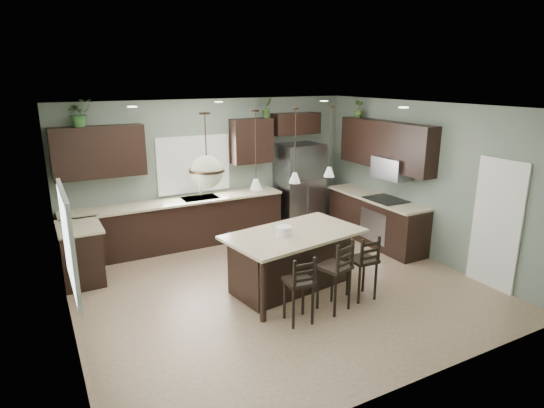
{
  "coord_description": "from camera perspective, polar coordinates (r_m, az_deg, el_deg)",
  "views": [
    {
      "loc": [
        -3.21,
        -5.76,
        3.22
      ],
      "look_at": [
        0.1,
        0.4,
        1.25
      ],
      "focal_mm": 30.0,
      "sensor_mm": 36.0,
      "label": 1
    }
  ],
  "objects": [
    {
      "name": "wall_oven_front",
      "position": [
        8.92,
        12.5,
        -2.75
      ],
      "size": [
        0.01,
        0.72,
        0.6
      ],
      "primitive_type": "cube",
      "color": "gray",
      "rests_on": "right_lower_cabs"
    },
    {
      "name": "sink_inset",
      "position": [
        8.95,
        -9.0,
        0.76
      ],
      "size": [
        0.7,
        0.45,
        0.01
      ],
      "primitive_type": "cube",
      "color": "gray",
      "rests_on": "back_countertop"
    },
    {
      "name": "back_countertop",
      "position": [
        8.83,
        -11.75,
        0.3
      ],
      "size": [
        4.2,
        0.66,
        0.04
      ],
      "primitive_type": "cube",
      "color": "beige",
      "rests_on": "back_lower_cabs"
    },
    {
      "name": "cooktop",
      "position": [
        8.96,
        14.07,
        0.55
      ],
      "size": [
        0.58,
        0.75,
        0.02
      ],
      "primitive_type": "cube",
      "color": "black",
      "rests_on": "right_countertop"
    },
    {
      "name": "bar_stool_center",
      "position": [
        6.51,
        7.81,
        -8.79
      ],
      "size": [
        0.48,
        0.48,
        1.07
      ],
      "primitive_type": "cube",
      "rotation": [
        0.0,
        0.0,
        0.26
      ],
      "color": "black",
      "rests_on": "ground"
    },
    {
      "name": "plant_right_wall",
      "position": [
        9.6,
        10.81,
        11.62
      ],
      "size": [
        0.24,
        0.24,
        0.35
      ],
      "primitive_type": "imported",
      "rotation": [
        0.0,
        0.0,
        -0.29
      ],
      "color": "#385726",
      "rests_on": "right_upper_cabs"
    },
    {
      "name": "bar_stool_left",
      "position": [
        6.17,
        3.36,
        -10.56
      ],
      "size": [
        0.4,
        0.4,
        0.98
      ],
      "primitive_type": "cube",
      "rotation": [
        0.0,
        0.0,
        -0.09
      ],
      "color": "black",
      "rests_on": "ground"
    },
    {
      "name": "pendant_center",
      "position": [
        6.61,
        2.93,
        7.28
      ],
      "size": [
        0.17,
        0.17,
        1.1
      ],
      "primitive_type": null,
      "color": "white",
      "rests_on": "room_shell"
    },
    {
      "name": "right_countertop",
      "position": [
        9.16,
        12.92,
        0.8
      ],
      "size": [
        0.66,
        2.35,
        0.04
      ],
      "primitive_type": "cube",
      "color": "beige",
      "rests_on": "right_lower_cabs"
    },
    {
      "name": "serving_dish",
      "position": [
        6.79,
        1.49,
        -3.4
      ],
      "size": [
        0.24,
        0.24,
        0.14
      ],
      "primitive_type": "cylinder",
      "color": "silver",
      "rests_on": "kitchen_island"
    },
    {
      "name": "fridge_header",
      "position": [
        9.8,
        3.03,
        10.04
      ],
      "size": [
        1.05,
        0.34,
        0.45
      ],
      "primitive_type": "cube",
      "color": "black",
      "rests_on": "room_shell"
    },
    {
      "name": "pantry_door",
      "position": [
        7.8,
        26.34,
        -2.34
      ],
      "size": [
        0.04,
        0.82,
        2.04
      ],
      "primitive_type": "cube",
      "color": "white",
      "rests_on": "ground"
    },
    {
      "name": "ground",
      "position": [
        7.34,
        0.8,
        -10.3
      ],
      "size": [
        6.0,
        6.0,
        0.0
      ],
      "primitive_type": "plane",
      "color": "#9E8466",
      "rests_on": "ground"
    },
    {
      "name": "plant_back_left",
      "position": [
        8.37,
        -23.06,
        10.46
      ],
      "size": [
        0.5,
        0.47,
        0.46
      ],
      "primitive_type": "imported",
      "rotation": [
        0.0,
        0.0,
        0.31
      ],
      "color": "#295023",
      "rests_on": "back_upper_left"
    },
    {
      "name": "pendant_right",
      "position": [
        7.08,
        7.31,
        7.74
      ],
      "size": [
        0.17,
        0.17,
        1.1
      ],
      "primitive_type": null,
      "color": "white",
      "rests_on": "room_shell"
    },
    {
      "name": "pendant_left",
      "position": [
        6.19,
        -2.07,
        6.71
      ],
      "size": [
        0.17,
        0.17,
        1.1
      ],
      "primitive_type": null,
      "color": "silver",
      "rests_on": "room_shell"
    },
    {
      "name": "right_upper_cabs",
      "position": [
        9.06,
        14.04,
        7.22
      ],
      "size": [
        0.34,
        2.35,
        0.9
      ],
      "primitive_type": "cube",
      "color": "black",
      "rests_on": "room_shell"
    },
    {
      "name": "back_upper_left",
      "position": [
        8.5,
        -20.89,
        6.12
      ],
      "size": [
        1.55,
        0.34,
        0.9
      ],
      "primitive_type": "cube",
      "color": "black",
      "rests_on": "room_shell"
    },
    {
      "name": "room_shell",
      "position": [
        6.76,
        0.86,
        2.74
      ],
      "size": [
        6.0,
        6.0,
        6.0
      ],
      "color": "slate",
      "rests_on": "ground"
    },
    {
      "name": "left_return_countertop",
      "position": [
        7.82,
        -23.09,
        -2.67
      ],
      "size": [
        0.66,
        0.96,
        0.04
      ],
      "primitive_type": "cube",
      "color": "beige",
      "rests_on": "left_return_cabs"
    },
    {
      "name": "window_back",
      "position": [
        9.1,
        -9.81,
        4.94
      ],
      "size": [
        1.35,
        0.02,
        1.0
      ],
      "primitive_type": "cube",
      "color": "white",
      "rests_on": "room_shell"
    },
    {
      "name": "back_upper_right",
      "position": [
        9.34,
        -2.57,
        7.91
      ],
      "size": [
        0.85,
        0.34,
        0.9
      ],
      "primitive_type": "cube",
      "color": "black",
      "rests_on": "room_shell"
    },
    {
      "name": "right_lower_cabs",
      "position": [
        9.3,
        12.84,
        -1.99
      ],
      "size": [
        0.6,
        2.35,
        0.9
      ],
      "primitive_type": "cube",
      "color": "black",
      "rests_on": "ground"
    },
    {
      "name": "faucet",
      "position": [
        8.89,
        -8.98,
        1.61
      ],
      "size": [
        0.02,
        0.02,
        0.28
      ],
      "primitive_type": "cylinder",
      "color": "silver",
      "rests_on": "back_countertop"
    },
    {
      "name": "plant_back_right",
      "position": [
        9.4,
        -0.64,
        11.98
      ],
      "size": [
        0.25,
        0.21,
        0.41
      ],
      "primitive_type": "imported",
      "rotation": [
        0.0,
        0.0,
        0.16
      ],
      "color": "#385B27",
      "rests_on": "back_upper_right"
    },
    {
      "name": "chandelier",
      "position": [
        5.79,
        -8.27,
        6.65
      ],
      "size": [
        0.45,
        0.45,
        0.96
      ],
      "primitive_type": null,
      "color": "beige",
      "rests_on": "room_shell"
    },
    {
      "name": "bar_stool_right",
      "position": [
        6.92,
        11.25,
        -7.71
      ],
      "size": [
        0.39,
        0.39,
        1.01
      ],
      "primitive_type": "cube",
      "rotation": [
        0.0,
        0.0,
        -0.05
      ],
      "color": "black",
      "rests_on": "ground"
    },
    {
      "name": "left_return_cabs",
      "position": [
        7.97,
        -22.87,
        -5.89
      ],
      "size": [
        0.6,
        0.9,
        0.9
      ],
      "primitive_type": "cube",
      "color": "black",
      "rests_on": "ground"
    },
    {
      "name": "microwave",
      "position": [
        8.89,
        14.81,
        4.39
      ],
      "size": [
        0.4,
        0.75,
        0.4
      ],
      "primitive_type": "cube",
      "color": "gray",
      "rests_on": "right_upper_cabs"
    },
    {
      "name": "refrigerator",
      "position": [
        9.82,
        3.42,
        2.2
      ],
      "size": [
        0.9,
        0.74,
        1.85
      ],
      "primitive_type": "cube",
      "color": "gray",
      "rests_on": "ground"
    },
    {
      "name": "back_lower_cabs",
      "position": [
        8.98,
        -11.62,
        -2.56
      ],
      "size": [
        4.2,
        0.6,
        0.9
      ],
      "primitive_type": "cube",
      "color": "black",
      "rests_on": "ground"
    },
    {
      "name": "window_left",
      "position": [
        5.24,
        -24.32,
        -4.32
      ],
      "size": [
        0.02,
        1.1,
        1.0
      ],
      "primitive_type": "cube",
      "color": "white",
      "rests_on": "room_shell"
    },
    {
      "name": "kitchen_island",
      "position": [
        7.1,
        2.73,
        -7.14
      ],
      "size": [
        2.23,
        1.49,
        0.92
      ],
      "primitive_type": "cube",
      "rotation": [
        0.0,
        0.0,
        0.16
      ],
      "color": "black",
      "rests_on": "ground"
    }
  ]
}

